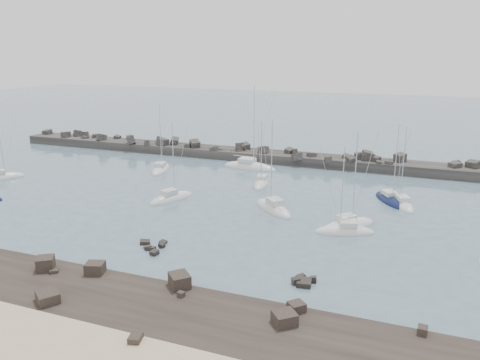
# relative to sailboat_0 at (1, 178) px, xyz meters

# --- Properties ---
(ground) EXTENTS (400.00, 400.00, 0.00)m
(ground) POSITION_rel_sailboat_0_xyz_m (44.80, -7.53, -0.14)
(ground) COLOR #4A6474
(ground) RESTS_ON ground
(rock_shelf) EXTENTS (140.00, 12.78, 2.04)m
(rock_shelf) POSITION_rel_sailboat_0_xyz_m (44.70, -29.50, -0.12)
(rock_shelf) COLOR black
(rock_shelf) RESTS_ON ground
(rock_cluster_near) EXTENTS (4.00, 3.99, 1.14)m
(rock_cluster_near) POSITION_rel_sailboat_0_xyz_m (40.54, -16.39, -0.07)
(rock_cluster_near) COLOR black
(rock_cluster_near) RESTS_ON ground
(rock_cluster_far) EXTENTS (2.43, 2.95, 1.27)m
(rock_cluster_far) POSITION_rel_sailboat_0_xyz_m (59.25, -18.74, -0.14)
(rock_cluster_far) COLOR black
(rock_cluster_far) RESTS_ON ground
(breakwater) EXTENTS (115.00, 7.61, 5.24)m
(breakwater) POSITION_rel_sailboat_0_xyz_m (37.37, 30.45, 0.21)
(breakwater) COLOR #2B2826
(breakwater) RESTS_ON ground
(sailboat_0) EXTENTS (6.41, 7.64, 12.29)m
(sailboat_0) POSITION_rel_sailboat_0_xyz_m (0.00, 0.00, 0.00)
(sailboat_0) COLOR silver
(sailboat_0) RESTS_ON ground
(sailboat_1) EXTENTS (4.69, 9.04, 13.67)m
(sailboat_1) POSITION_rel_sailboat_0_xyz_m (23.54, 15.35, -0.01)
(sailboat_1) COLOR silver
(sailboat_1) RESTS_ON ground
(sailboat_3) EXTENTS (5.36, 8.33, 12.78)m
(sailboat_3) POSITION_rel_sailboat_0_xyz_m (34.14, 0.21, 0.00)
(sailboat_3) COLOR silver
(sailboat_3) RESTS_ON ground
(sailboat_4) EXTENTS (11.14, 4.26, 17.14)m
(sailboat_4) POSITION_rel_sailboat_0_xyz_m (38.75, 22.89, 0.01)
(sailboat_4) COLOR silver
(sailboat_4) RESTS_ON ground
(sailboat_5) EXTENTS (8.20, 7.93, 13.94)m
(sailboat_5) POSITION_rel_sailboat_0_xyz_m (50.15, 1.17, 0.01)
(sailboat_5) COLOR silver
(sailboat_5) RESTS_ON ground
(sailboat_6) EXTENTS (3.17, 7.67, 11.92)m
(sailboat_6) POSITION_rel_sailboat_0_xyz_m (44.49, 13.04, -0.00)
(sailboat_6) COLOR silver
(sailboat_6) RESTS_ON ground
(sailboat_7) EXTENTS (7.60, 8.12, 13.60)m
(sailboat_7) POSITION_rel_sailboat_0_xyz_m (61.14, -1.98, 0.01)
(sailboat_7) COLOR silver
(sailboat_7) RESTS_ON ground
(sailboat_8) EXTENTS (6.34, 8.33, 12.95)m
(sailboat_8) POSITION_rel_sailboat_0_xyz_m (65.57, 11.16, -0.01)
(sailboat_8) COLOR #0E183D
(sailboat_8) RESTS_ON ground
(sailboat_9) EXTENTS (7.84, 4.58, 11.96)m
(sailboat_9) POSITION_rel_sailboat_0_xyz_m (61.08, -3.98, -0.00)
(sailboat_9) COLOR silver
(sailboat_9) RESTS_ON ground
(sailboat_10) EXTENTS (5.30, 8.27, 12.57)m
(sailboat_10) POSITION_rel_sailboat_0_xyz_m (67.23, 10.02, -0.01)
(sailboat_10) COLOR silver
(sailboat_10) RESTS_ON ground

